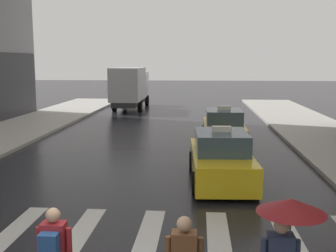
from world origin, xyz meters
TOP-DOWN VIEW (x-y plane):
  - crosswalk_markings at (-0.00, 3.00)m, footprint 11.30×2.80m
  - taxi_lead at (2.56, 7.25)m, footprint 2.10×4.62m
  - taxi_second at (2.99, 13.34)m, footprint 1.96×4.56m
  - box_truck at (-3.73, 27.09)m, footprint 2.33×7.56m
  - pedestrian_with_umbrella at (3.10, -0.14)m, footprint 0.96×0.96m
  - pedestrian_with_backpack at (-0.30, -0.02)m, footprint 0.55×0.43m

SIDE VIEW (x-z plane):
  - crosswalk_markings at x=0.00m, z-range 0.00..0.01m
  - taxi_lead at x=2.56m, z-range -0.18..1.63m
  - taxi_second at x=2.99m, z-range -0.18..1.63m
  - pedestrian_with_backpack at x=-0.30m, z-range 0.15..1.80m
  - pedestrian_with_umbrella at x=3.10m, z-range 0.55..2.49m
  - box_truck at x=-3.73m, z-range 0.18..3.53m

